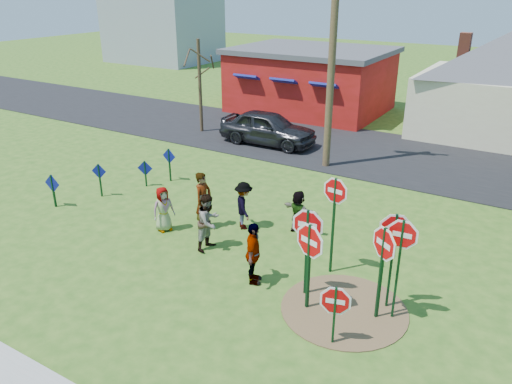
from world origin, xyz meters
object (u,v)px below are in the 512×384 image
at_px(person_b, 203,201).
at_px(utility_pole, 333,43).
at_px(stop_sign_a, 309,248).
at_px(stop_sign_d, 394,238).
at_px(stop_sign_b, 335,201).
at_px(suv, 268,128).
at_px(person_a, 163,209).
at_px(stop_sign_c, 401,247).

distance_m(person_b, utility_pole, 8.95).
bearing_deg(stop_sign_a, stop_sign_d, 51.81).
relative_size(stop_sign_b, utility_pole, 0.30).
distance_m(stop_sign_b, person_b, 4.92).
bearing_deg(stop_sign_d, utility_pole, 101.66).
distance_m(person_b, suv, 9.64).
bearing_deg(stop_sign_a, person_b, 174.54).
height_order(stop_sign_d, utility_pole, utility_pole).
relative_size(stop_sign_b, stop_sign_d, 1.09).
bearing_deg(person_a, stop_sign_d, -69.77).
relative_size(person_a, suv, 0.31).
bearing_deg(suv, stop_sign_d, -138.81).
bearing_deg(stop_sign_d, suv, 111.88).
bearing_deg(utility_pole, suv, 159.29).
relative_size(suv, utility_pole, 0.49).
distance_m(stop_sign_a, stop_sign_d, 2.06).
distance_m(stop_sign_c, person_b, 7.15).
height_order(stop_sign_b, utility_pole, utility_pole).
bearing_deg(person_a, utility_pole, 9.37).
xyz_separation_m(stop_sign_d, utility_pole, (-5.61, 8.94, 3.36)).
bearing_deg(stop_sign_b, stop_sign_d, -14.05).
bearing_deg(stop_sign_b, stop_sign_a, -75.62).
height_order(stop_sign_a, stop_sign_d, stop_sign_d).
relative_size(person_b, suv, 0.40).
distance_m(stop_sign_d, suv, 14.12).
distance_m(stop_sign_a, suv, 13.89).
relative_size(stop_sign_b, stop_sign_c, 1.07).
bearing_deg(suv, stop_sign_a, -147.14).
bearing_deg(stop_sign_d, person_b, 149.43).
bearing_deg(person_a, stop_sign_a, -80.80).
bearing_deg(person_b, stop_sign_d, -100.53).
relative_size(stop_sign_d, person_b, 1.39).
xyz_separation_m(stop_sign_a, person_b, (-4.93, 2.28, -0.73)).
bearing_deg(stop_sign_d, stop_sign_b, 136.40).
relative_size(stop_sign_a, person_b, 1.27).
bearing_deg(person_b, suv, 16.66).
xyz_separation_m(person_b, suv, (-2.83, 9.22, -0.11)).
distance_m(stop_sign_b, stop_sign_d, 2.07).
xyz_separation_m(person_a, utility_pole, (2.06, 8.58, 4.58)).
height_order(person_b, suv, person_b).
height_order(stop_sign_d, suv, stop_sign_d).
height_order(stop_sign_a, stop_sign_c, stop_sign_c).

